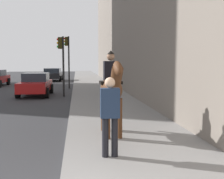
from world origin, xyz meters
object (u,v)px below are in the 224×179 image
object	(u,v)px
pedestrian_greeting	(110,112)
car_far_lane	(53,74)
mounted_horse_near	(112,88)
car_near_lane	(36,84)
traffic_light_near_curb	(62,56)
traffic_light_far_curb	(68,54)

from	to	relation	value
pedestrian_greeting	car_far_lane	bearing A→B (deg)	9.33
mounted_horse_near	car_near_lane	xyz separation A→B (m)	(10.44, 3.53, -0.69)
car_near_lane	pedestrian_greeting	bearing A→B (deg)	15.84
mounted_horse_near	pedestrian_greeting	world-z (taller)	mounted_horse_near
traffic_light_near_curb	traffic_light_far_curb	size ratio (longest dim) A/B	0.88
mounted_horse_near	traffic_light_far_curb	size ratio (longest dim) A/B	0.56
car_far_lane	mounted_horse_near	bearing A→B (deg)	-169.64
mounted_horse_near	car_near_lane	distance (m)	11.05
car_near_lane	traffic_light_near_curb	world-z (taller)	traffic_light_near_curb
pedestrian_greeting	mounted_horse_near	bearing A→B (deg)	-6.33
pedestrian_greeting	traffic_light_far_curb	distance (m)	16.96
car_far_lane	traffic_light_far_curb	world-z (taller)	traffic_light_far_curb
car_near_lane	traffic_light_near_curb	size ratio (longest dim) A/B	1.08
pedestrian_greeting	car_far_lane	distance (m)	26.24
mounted_horse_near	car_far_lane	xyz separation A→B (m)	(24.28, 3.60, -0.67)
mounted_horse_near	car_near_lane	size ratio (longest dim) A/B	0.58
traffic_light_near_curb	traffic_light_far_curb	world-z (taller)	traffic_light_far_curb
mounted_horse_near	pedestrian_greeting	distance (m)	1.80
car_far_lane	traffic_light_near_curb	xyz separation A→B (m)	(-14.51, -1.77, 1.72)
pedestrian_greeting	car_far_lane	size ratio (longest dim) A/B	0.37
traffic_light_near_curb	car_far_lane	bearing A→B (deg)	6.94
pedestrian_greeting	car_far_lane	xyz separation A→B (m)	(26.02, 3.35, -0.34)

